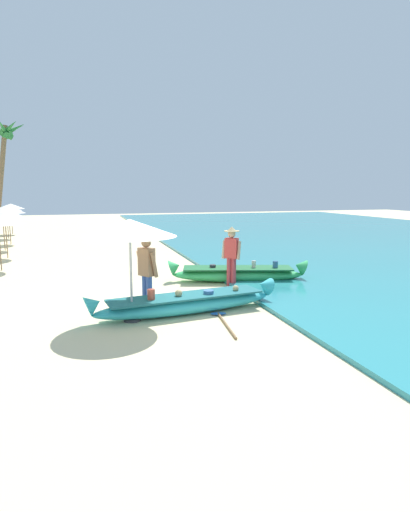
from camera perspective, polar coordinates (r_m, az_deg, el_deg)
ground_plane at (r=9.61m, az=-7.75°, el=-7.78°), size 80.00×80.00×0.00m
boat_cyan_foreground at (r=9.47m, az=-2.54°, el=-6.45°), size 4.55×1.29×0.71m
boat_green_midground at (r=12.70m, az=4.49°, el=-2.41°), size 4.20×1.87×0.75m
person_vendor_hatted at (r=11.98m, az=3.65°, el=0.55°), size 0.55×0.51×1.73m
person_tourist_customer at (r=9.58m, az=-7.98°, el=-1.92°), size 0.48×0.57×1.70m
patio_umbrella_large at (r=8.74m, az=-10.28°, el=3.73°), size 1.96×1.96×2.17m
parasol_row_1 at (r=18.69m, az=-25.75°, el=5.04°), size 1.60×1.60×1.91m
parasol_row_2 at (r=21.17m, az=-26.01°, el=5.39°), size 1.60×1.60×1.91m
parasol_row_3 at (r=23.42m, az=-25.32°, el=5.70°), size 1.60×1.60×1.91m
parasol_row_4 at (r=26.17m, az=-25.55°, el=5.95°), size 1.60×1.60×1.91m
parasol_row_5 at (r=28.71m, az=-25.08°, el=6.18°), size 1.60×1.60×1.91m
palm_tree_tall_inland at (r=27.93m, az=-25.84°, el=13.86°), size 2.55×2.77×6.84m
paddle at (r=8.92m, az=2.52°, el=-8.83°), size 0.39×1.72×0.05m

